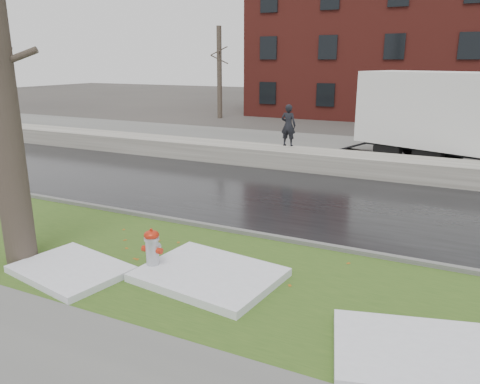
% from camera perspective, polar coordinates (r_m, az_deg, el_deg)
% --- Properties ---
extents(ground, '(120.00, 120.00, 0.00)m').
position_cam_1_polar(ground, '(10.76, -1.73, -7.05)').
color(ground, '#47423D').
rests_on(ground, ground).
extents(verge, '(60.00, 4.50, 0.04)m').
position_cam_1_polar(verge, '(9.76, -5.19, -9.49)').
color(verge, '#304E1A').
rests_on(verge, ground).
extents(sidewalk, '(60.00, 3.00, 0.05)m').
position_cam_1_polar(sidewalk, '(7.27, -21.60, -20.31)').
color(sidewalk, slate).
rests_on(sidewalk, ground).
extents(road, '(60.00, 7.00, 0.03)m').
position_cam_1_polar(road, '(14.65, 6.45, -0.79)').
color(road, black).
rests_on(road, ground).
extents(parking_lot, '(60.00, 9.00, 0.03)m').
position_cam_1_polar(parking_lot, '(22.64, 13.75, 4.77)').
color(parking_lot, slate).
rests_on(parking_lot, ground).
extents(curb, '(60.00, 0.15, 0.14)m').
position_cam_1_polar(curb, '(11.56, 0.57, -5.00)').
color(curb, slate).
rests_on(curb, ground).
extents(snowbank, '(60.00, 1.60, 0.75)m').
position_cam_1_polar(snowbank, '(18.46, 10.89, 3.64)').
color(snowbank, '#B9B5A9').
rests_on(snowbank, ground).
extents(brick_building, '(26.00, 12.00, 10.00)m').
position_cam_1_polar(brick_building, '(38.86, 22.98, 15.84)').
color(brick_building, maroon).
rests_on(brick_building, ground).
extents(bg_tree_left, '(1.40, 1.62, 6.50)m').
position_cam_1_polar(bg_tree_left, '(34.98, -2.53, 14.42)').
color(bg_tree_left, brown).
rests_on(bg_tree_left, ground).
extents(bg_tree_center, '(1.40, 1.62, 6.50)m').
position_cam_1_polar(bg_tree_center, '(36.36, 9.23, 14.29)').
color(bg_tree_center, brown).
rests_on(bg_tree_center, ground).
extents(fire_hydrant, '(0.45, 0.39, 0.92)m').
position_cam_1_polar(fire_hydrant, '(9.60, -10.64, -6.82)').
color(fire_hydrant, '#ADB1B6').
rests_on(fire_hydrant, verge).
extents(box_truck, '(11.12, 5.72, 3.74)m').
position_cam_1_polar(box_truck, '(20.19, 25.93, 7.98)').
color(box_truck, black).
rests_on(box_truck, ground).
extents(worker, '(0.63, 0.42, 1.70)m').
position_cam_1_polar(worker, '(19.40, 5.91, 8.10)').
color(worker, black).
rests_on(worker, snowbank).
extents(snow_patch_near, '(2.82, 2.30, 0.16)m').
position_cam_1_polar(snow_patch_near, '(9.32, -3.78, -10.05)').
color(snow_patch_near, silver).
rests_on(snow_patch_near, verge).
extents(snow_patch_far, '(2.46, 1.99, 0.14)m').
position_cam_1_polar(snow_patch_far, '(10.13, -19.90, -8.89)').
color(snow_patch_far, silver).
rests_on(snow_patch_far, verge).
extents(snow_patch_side, '(3.17, 2.47, 0.18)m').
position_cam_1_polar(snow_patch_side, '(7.55, 22.65, -18.01)').
color(snow_patch_side, silver).
rests_on(snow_patch_side, verge).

